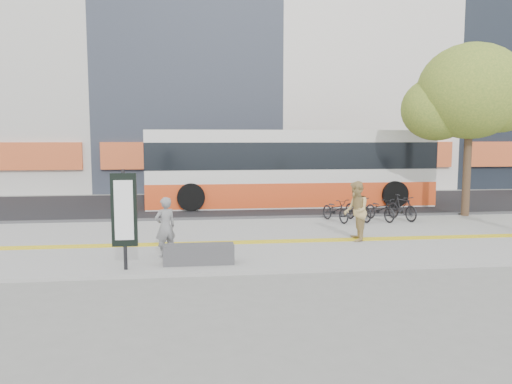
{
  "coord_description": "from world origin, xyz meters",
  "views": [
    {
      "loc": [
        -2.64,
        -12.45,
        2.98
      ],
      "look_at": [
        -0.9,
        2.0,
        1.36
      ],
      "focal_mm": 35.01,
      "sensor_mm": 36.0,
      "label": 1
    }
  ],
  "objects": [
    {
      "name": "pedestrian_tan",
      "position": [
        1.77,
        0.86,
        0.92
      ],
      "size": [
        0.76,
        0.91,
        1.67
      ],
      "primitive_type": "imported",
      "rotation": [
        0.0,
        0.0,
        -1.74
      ],
      "color": "tan",
      "rests_on": "sidewalk"
    },
    {
      "name": "street_tree",
      "position": [
        7.18,
        4.82,
        4.51
      ],
      "size": [
        4.4,
        3.8,
        6.31
      ],
      "color": "#392A1A",
      "rests_on": "sidewalk"
    },
    {
      "name": "bench",
      "position": [
        -2.6,
        -1.2,
        0.3
      ],
      "size": [
        1.6,
        0.45,
        0.45
      ],
      "primitive_type": "cube",
      "color": "#38383A",
      "rests_on": "sidewalk"
    },
    {
      "name": "signboard",
      "position": [
        -4.2,
        -1.51,
        1.37
      ],
      "size": [
        0.55,
        0.1,
        2.2
      ],
      "color": "black",
      "rests_on": "sidewalk"
    },
    {
      "name": "street",
      "position": [
        0.0,
        9.0,
        0.03
      ],
      "size": [
        40.0,
        8.0,
        0.06
      ],
      "primitive_type": "cube",
      "color": "black",
      "rests_on": "ground"
    },
    {
      "name": "bus",
      "position": [
        1.33,
        8.5,
        1.56
      ],
      "size": [
        11.98,
        2.84,
        3.19
      ],
      "color": "silver",
      "rests_on": "street"
    },
    {
      "name": "ground",
      "position": [
        0.0,
        0.0,
        0.0
      ],
      "size": [
        120.0,
        120.0,
        0.0
      ],
      "primitive_type": "plane",
      "color": "slate",
      "rests_on": "ground"
    },
    {
      "name": "seated_woman",
      "position": [
        -3.4,
        -0.37,
        0.81
      ],
      "size": [
        0.63,
        0.55,
        1.45
      ],
      "primitive_type": "imported",
      "rotation": [
        0.0,
        0.0,
        3.62
      ],
      "color": "black",
      "rests_on": "sidewalk"
    },
    {
      "name": "sidewalk",
      "position": [
        0.0,
        1.5,
        0.04
      ],
      "size": [
        40.0,
        7.0,
        0.08
      ],
      "primitive_type": "cube",
      "color": "slate",
      "rests_on": "ground"
    },
    {
      "name": "curb",
      "position": [
        0.0,
        5.0,
        0.07
      ],
      "size": [
        40.0,
        0.25,
        0.14
      ],
      "primitive_type": "cube",
      "color": "#38383A",
      "rests_on": "ground"
    },
    {
      "name": "tactile_strip",
      "position": [
        0.0,
        1.0,
        0.09
      ],
      "size": [
        40.0,
        0.45,
        0.01
      ],
      "primitive_type": "cube",
      "color": "yellow",
      "rests_on": "sidewalk"
    },
    {
      "name": "bicycle_row",
      "position": [
        3.24,
        4.0,
        0.5
      ],
      "size": [
        3.29,
        1.61,
        0.89
      ],
      "color": "black",
      "rests_on": "sidewalk"
    }
  ]
}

